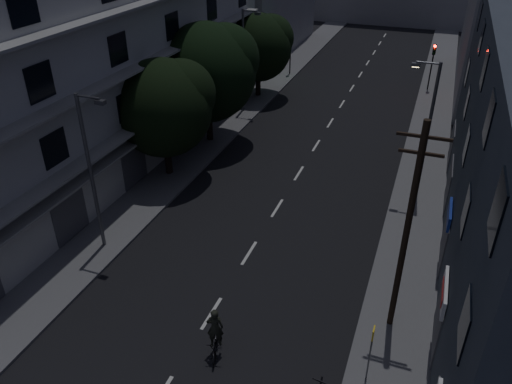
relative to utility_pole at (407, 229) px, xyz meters
The scene contains 17 objects.
ground 18.71m from the utility_pole, 113.61° to the left, with size 160.00×160.00×0.00m, color black.
sidewalk_left 22.67m from the utility_pole, 131.67° to the left, with size 3.00×90.00×0.15m, color #565659.
sidewalk_right 17.24m from the utility_pole, 89.09° to the left, with size 3.00×90.00×0.15m, color #565659.
lane_markings 24.41m from the utility_pole, 107.60° to the left, with size 0.15×60.50×0.01m.
building_left 21.56m from the utility_pole, 153.56° to the left, with size 7.00×36.00×14.00m.
building_far_right 33.93m from the utility_pole, 81.92° to the left, with size 6.00×20.00×13.00m, color slate.
tree_near 17.24m from the utility_pole, 150.15° to the left, with size 5.95×5.95×7.34m.
tree_mid 20.42m from the utility_pole, 135.91° to the left, with size 6.77×6.77×8.33m.
tree_far 28.47m from the utility_pole, 121.01° to the left, with size 5.72×5.72×7.07m.
traffic_signal_far_right 31.25m from the utility_pole, 91.02° to the left, with size 0.28×0.37×4.10m.
traffic_signal_far_left 34.40m from the utility_pole, 113.92° to the left, with size 0.28×0.37×4.10m.
street_lamp_left_near 14.24m from the utility_pole, behind, with size 1.51×0.25×8.00m.
street_lamp_right 10.87m from the utility_pole, 89.99° to the left, with size 1.51×0.25×8.00m.
street_lamp_left_far 25.28m from the utility_pole, 125.08° to the left, with size 1.51×0.25×8.00m.
utility_pole is the anchor object (origin of this frame).
bus_stop_sign 4.37m from the utility_pole, 98.21° to the right, with size 0.06×0.35×2.52m.
cyclist 8.34m from the utility_pole, 148.14° to the right, with size 1.13×1.86×2.23m.
Camera 1 is at (7.26, -7.63, 15.30)m, focal length 35.00 mm.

